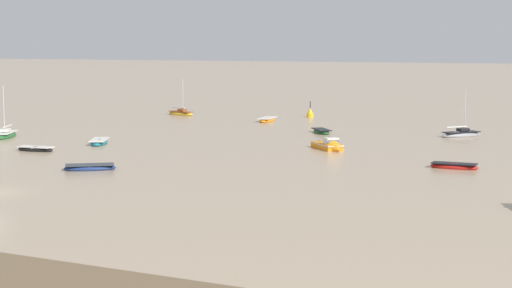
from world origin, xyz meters
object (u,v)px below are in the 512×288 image
at_px(rowboat_moored_6, 321,132).
at_px(rowboat_moored_7, 267,120).
at_px(rowboat_moored_0, 454,166).
at_px(sailboat_moored_1, 181,113).
at_px(sailboat_moored_2, 461,134).
at_px(rowboat_moored_4, 35,149).
at_px(motorboat_moored_1, 330,147).
at_px(rowboat_moored_3, 99,142).
at_px(rowboat_moored_5, 90,168).
at_px(channel_buoy, 310,114).
at_px(sailboat_moored_3, 6,135).

height_order(rowboat_moored_6, rowboat_moored_7, rowboat_moored_7).
distance_m(rowboat_moored_0, rowboat_moored_7, 42.17).
xyz_separation_m(sailboat_moored_1, rowboat_moored_6, (25.95, -13.19, -0.06)).
relative_size(sailboat_moored_1, sailboat_moored_2, 0.96).
bearing_deg(rowboat_moored_4, sailboat_moored_2, 36.74).
relative_size(motorboat_moored_1, sailboat_moored_2, 0.81).
distance_m(rowboat_moored_3, rowboat_moored_5, 16.88).
height_order(rowboat_moored_3, sailboat_moored_1, sailboat_moored_1).
bearing_deg(sailboat_moored_1, channel_buoy, 31.95).
height_order(rowboat_moored_4, rowboat_moored_7, rowboat_moored_7).
xyz_separation_m(sailboat_moored_1, rowboat_moored_5, (20.12, -45.99, -0.05)).
bearing_deg(rowboat_moored_4, rowboat_moored_7, 74.63).
distance_m(rowboat_moored_4, channel_buoy, 44.33).
bearing_deg(rowboat_moored_3, sailboat_moored_3, -120.47).
bearing_deg(motorboat_moored_1, sailboat_moored_1, -176.01).
height_order(rowboat_moored_0, sailboat_moored_2, sailboat_moored_2).
height_order(rowboat_moored_7, channel_buoy, channel_buoy).
height_order(rowboat_moored_3, channel_buoy, channel_buoy).
distance_m(rowboat_moored_5, rowboat_moored_6, 33.31).
bearing_deg(sailboat_moored_3, rowboat_moored_6, 96.38).
bearing_deg(rowboat_moored_3, sailboat_moored_1, 169.73).
xyz_separation_m(rowboat_moored_7, sailboat_moored_3, (-16.42, -28.33, 0.06)).
bearing_deg(sailboat_moored_3, rowboat_moored_7, 122.56).
height_order(rowboat_moored_4, rowboat_moored_6, rowboat_moored_6).
relative_size(rowboat_moored_7, sailboat_moored_3, 0.81).
distance_m(motorboat_moored_1, rowboat_moored_7, 28.89).
distance_m(sailboat_moored_2, channel_buoy, 27.36).
height_order(motorboat_moored_1, sailboat_moored_3, sailboat_moored_3).
xyz_separation_m(rowboat_moored_5, rowboat_moored_6, (5.84, 32.80, -0.00)).
xyz_separation_m(rowboat_moored_3, rowboat_moored_7, (4.18, 28.77, 0.00)).
relative_size(rowboat_moored_3, rowboat_moored_5, 1.13).
xyz_separation_m(rowboat_moored_3, rowboat_moored_5, (9.60, -13.88, -0.01)).
xyz_separation_m(motorboat_moored_1, rowboat_moored_6, (-6.18, 13.18, -0.09)).
height_order(sailboat_moored_2, sailboat_moored_3, sailboat_moored_3).
bearing_deg(sailboat_moored_1, rowboat_moored_7, 4.25).
bearing_deg(channel_buoy, rowboat_moored_3, -100.30).
relative_size(rowboat_moored_6, sailboat_moored_3, 0.68).
distance_m(sailboat_moored_1, channel_buoy, 17.78).
bearing_deg(rowboat_moored_3, motorboat_moored_1, 76.46).
relative_size(sailboat_moored_1, rowboat_moored_7, 1.13).
relative_size(rowboat_moored_6, channel_buoy, 1.68).
relative_size(rowboat_moored_5, rowboat_moored_7, 0.87).
height_order(motorboat_moored_1, channel_buoy, channel_buoy).
relative_size(rowboat_moored_3, rowboat_moored_6, 1.15).
bearing_deg(sailboat_moored_1, rowboat_moored_0, -19.05).
bearing_deg(rowboat_moored_4, rowboat_moored_3, 68.38).
distance_m(rowboat_moored_4, sailboat_moored_3, 12.58).
bearing_deg(rowboat_moored_5, motorboat_moored_1, 21.15).
bearing_deg(rowboat_moored_0, rowboat_moored_7, 134.09).
bearing_deg(rowboat_moored_6, rowboat_moored_5, -49.10).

